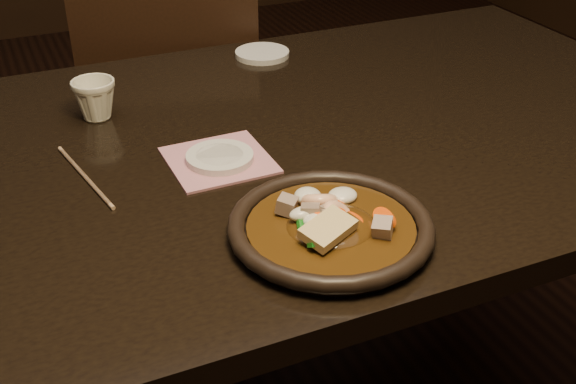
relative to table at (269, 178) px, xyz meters
name	(u,v)px	position (x,y,z in m)	size (l,w,h in m)	color
table	(269,178)	(0.00, 0.00, 0.00)	(1.60, 0.90, 0.75)	black
chair	(175,132)	(0.00, 0.62, -0.19)	(0.51, 0.51, 0.88)	black
plate	(331,228)	(-0.03, -0.30, 0.09)	(0.27, 0.27, 0.03)	black
stirfry	(330,222)	(-0.03, -0.29, 0.10)	(0.14, 0.15, 0.05)	#362009
soy_dish	(220,158)	(-0.10, -0.05, 0.08)	(0.10, 0.10, 0.01)	silver
saucer_right	(262,54)	(0.13, 0.35, 0.08)	(0.11, 0.11, 0.01)	silver
tea_cup	(95,98)	(-0.24, 0.19, 0.11)	(0.07, 0.07, 0.07)	beige
chopsticks	(85,176)	(-0.30, -0.01, 0.08)	(0.05, 0.21, 0.01)	tan
napkin	(219,160)	(-0.10, -0.04, 0.08)	(0.15, 0.15, 0.00)	#B46F7D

